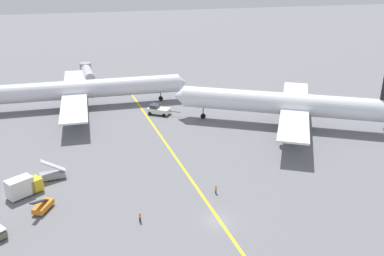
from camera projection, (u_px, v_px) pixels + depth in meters
name	position (u px, v px, depth m)	size (l,w,h in m)	color
ground_plane	(218.00, 221.00, 65.16)	(600.00, 600.00, 0.00)	slate
taxiway_stripe	(198.00, 190.00, 74.02)	(0.50, 120.00, 0.01)	yellow
airliner_at_gate_left	(82.00, 90.00, 114.76)	(58.55, 49.47, 16.44)	silver
airliner_being_pushed	(287.00, 104.00, 100.96)	(50.94, 41.49, 15.56)	white
pushback_tug	(158.00, 110.00, 110.23)	(8.19, 6.29, 2.92)	white
gse_catering_truck_tall	(24.00, 186.00, 71.61)	(6.21, 5.17, 3.50)	gold
gse_stair_truck_yellow	(53.00, 174.00, 77.34)	(4.79, 2.45, 4.06)	gray
gse_belt_loader_portside	(43.00, 206.00, 67.55)	(3.43, 4.95, 3.02)	orange
ground_crew_marshaller_foreground	(140.00, 217.00, 64.58)	(0.36, 0.36, 1.74)	black
ground_crew_wing_walker_right	(216.00, 189.00, 72.53)	(0.36, 0.48, 1.55)	#4C4C51
jet_bridge	(87.00, 72.00, 136.28)	(4.36, 16.67, 5.93)	#B7B7BC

